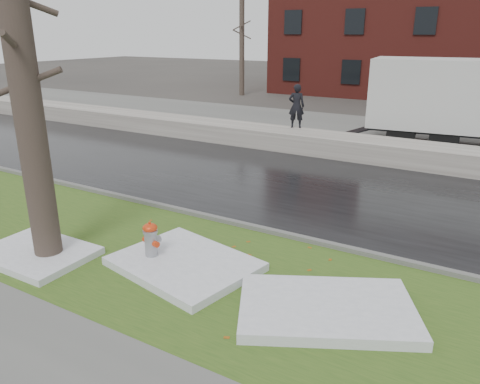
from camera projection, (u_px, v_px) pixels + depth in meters
The scene contains 16 objects.
ground at pixel (206, 240), 10.37m from camera, with size 120.00×120.00×0.00m, color #47423D.
verge at pixel (170, 262), 9.34m from camera, with size 60.00×4.50×0.04m, color #30501A.
road at pixel (291, 185), 14.02m from camera, with size 60.00×7.00×0.03m, color black.
parking_lot at pixel (371, 134), 20.94m from camera, with size 60.00×9.00×0.03m, color slate.
curb at pixel (230, 222), 11.16m from camera, with size 60.00×0.15×0.14m, color slate.
snowbank at pixel (339, 146), 17.32m from camera, with size 60.00×1.60×0.75m, color #BAB4AA.
brick_building at pixel (476, 22), 32.19m from camera, with size 26.00×12.00×10.00m, color maroon.
bg_tree_left at pixel (242, 47), 32.97m from camera, with size 1.40×1.62×6.50m.
bg_tree_center at pixel (343, 47), 33.33m from camera, with size 1.40×1.62×6.50m.
fire_hydrant at pixel (151, 241), 9.13m from camera, with size 0.43×0.39×0.87m.
tree at pixel (25, 88), 8.38m from camera, with size 1.22×1.39×6.73m.
box_truck at pixel (472, 103), 17.89m from camera, with size 10.32×3.28×3.41m.
worker at pixel (296, 106), 18.39m from camera, with size 0.63×0.41×1.72m, color black.
snow_patch_near at pixel (185, 264), 9.06m from camera, with size 2.60×2.00×0.16m, color white.
snow_patch_far at pixel (37, 253), 9.51m from camera, with size 2.20×1.60×0.14m, color white.
snow_patch_side at pixel (327, 309), 7.57m from camera, with size 2.80×1.80×0.18m, color white.
Camera 1 is at (5.47, -7.75, 4.38)m, focal length 35.00 mm.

